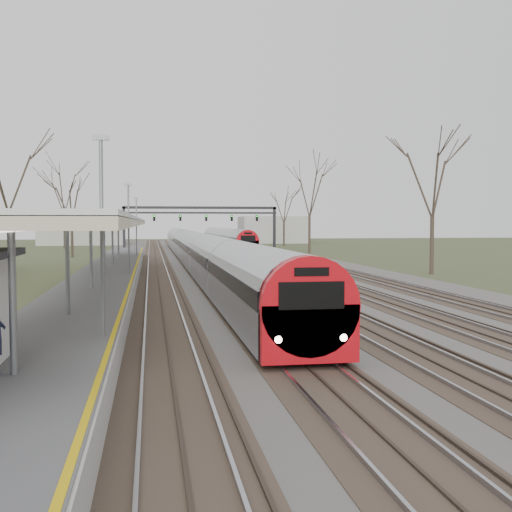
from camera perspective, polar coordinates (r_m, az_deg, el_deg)
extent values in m
cube|color=#474442|center=(58.01, -2.90, -0.80)|extent=(24.00, 160.00, 0.10)
cube|color=#4C3828|center=(57.64, -8.84, -0.81)|extent=(2.60, 160.00, 0.06)
cube|color=gray|center=(57.64, -9.55, -0.75)|extent=(0.07, 160.00, 0.12)
cube|color=gray|center=(57.65, -8.13, -0.74)|extent=(0.07, 160.00, 0.12)
cube|color=#4C3828|center=(57.78, -5.37, -0.78)|extent=(2.60, 160.00, 0.06)
cube|color=gray|center=(57.73, -6.08, -0.72)|extent=(0.07, 160.00, 0.12)
cube|color=gray|center=(57.83, -4.66, -0.71)|extent=(0.07, 160.00, 0.12)
cube|color=#4C3828|center=(58.13, -1.92, -0.75)|extent=(2.60, 160.00, 0.06)
cube|color=gray|center=(58.03, -2.62, -0.69)|extent=(0.07, 160.00, 0.12)
cube|color=gray|center=(58.22, -1.22, -0.67)|extent=(0.07, 160.00, 0.12)
cube|color=#4C3828|center=(58.68, 1.47, -0.71)|extent=(2.60, 160.00, 0.06)
cube|color=gray|center=(58.54, 0.78, -0.65)|extent=(0.07, 160.00, 0.12)
cube|color=gray|center=(58.81, 2.16, -0.64)|extent=(0.07, 160.00, 0.12)
cube|color=#4C3828|center=(59.43, 4.79, -0.67)|extent=(2.60, 160.00, 0.06)
cube|color=gray|center=(59.26, 4.11, -0.61)|extent=(0.07, 160.00, 0.12)
cube|color=gray|center=(59.61, 5.46, -0.60)|extent=(0.07, 160.00, 0.12)
cube|color=#9E9B93|center=(40.24, -12.97, -1.91)|extent=(3.50, 69.00, 1.00)
cylinder|color=slate|center=(12.85, -20.82, -3.40)|extent=(0.14, 0.14, 3.00)
cylinder|color=slate|center=(20.72, -16.43, -0.96)|extent=(0.14, 0.14, 3.00)
cylinder|color=slate|center=(28.66, -14.46, 0.13)|extent=(0.14, 0.14, 3.00)
cylinder|color=slate|center=(36.63, -13.35, 0.75)|extent=(0.14, 0.14, 3.00)
cylinder|color=slate|center=(44.61, -12.63, 1.14)|extent=(0.14, 0.14, 3.00)
cylinder|color=slate|center=(52.60, -12.14, 1.42)|extent=(0.14, 0.14, 3.00)
cube|color=silver|center=(35.61, -13.49, 3.18)|extent=(4.10, 50.00, 0.12)
cube|color=beige|center=(35.61, -13.49, 2.90)|extent=(4.10, 50.00, 0.25)
cube|color=black|center=(87.59, -11.65, 2.36)|extent=(0.35, 0.35, 6.00)
cube|color=black|center=(89.15, 1.64, 2.43)|extent=(0.35, 0.35, 6.00)
cube|color=black|center=(87.80, -4.95, 4.30)|extent=(21.00, 0.35, 0.35)
cube|color=black|center=(87.78, -4.95, 3.85)|extent=(21.00, 0.25, 0.25)
cube|color=black|center=(87.32, -9.04, 3.36)|extent=(0.32, 0.22, 0.85)
sphere|color=#0CFF19|center=(87.18, -9.04, 3.53)|extent=(0.16, 0.16, 0.16)
cube|color=black|center=(87.41, -6.74, 3.38)|extent=(0.32, 0.22, 0.85)
sphere|color=#0CFF19|center=(87.27, -6.74, 3.55)|extent=(0.16, 0.16, 0.16)
cube|color=black|center=(87.64, -4.45, 3.39)|extent=(0.32, 0.22, 0.85)
sphere|color=#0CFF19|center=(87.50, -4.44, 3.56)|extent=(0.16, 0.16, 0.16)
cube|color=black|center=(88.01, -2.17, 3.40)|extent=(0.32, 0.22, 0.85)
sphere|color=#0CFF19|center=(87.87, -2.16, 3.56)|extent=(0.16, 0.16, 0.16)
cube|color=black|center=(88.51, 0.08, 3.40)|extent=(0.32, 0.22, 0.85)
sphere|color=#0CFF19|center=(88.38, 0.09, 3.56)|extent=(0.16, 0.16, 0.16)
cylinder|color=#2D231C|center=(51.62, -21.09, 1.23)|extent=(0.30, 0.30, 4.95)
cylinder|color=#2D231C|center=(49.03, 15.36, 0.98)|extent=(0.30, 0.30, 4.50)
cube|color=#9DA0A6|center=(60.96, -5.58, 0.36)|extent=(2.55, 90.00, 1.60)
cylinder|color=#9DA0A6|center=(60.93, -5.59, 0.98)|extent=(2.60, 89.70, 2.60)
cube|color=black|center=(60.93, -5.59, 1.07)|extent=(2.62, 89.40, 0.55)
cube|color=#B10A11|center=(16.60, 4.73, -6.85)|extent=(2.55, 0.50, 1.50)
cylinder|color=#B10A11|center=(16.55, 4.70, -4.43)|extent=(2.60, 0.60, 2.60)
cube|color=black|center=(16.25, 4.93, -3.51)|extent=(1.70, 0.12, 0.70)
sphere|color=white|center=(16.25, 1.97, -7.42)|extent=(0.22, 0.22, 0.22)
sphere|color=white|center=(16.66, 7.76, -7.19)|extent=(0.22, 0.22, 0.22)
cube|color=black|center=(61.01, -5.58, -0.50)|extent=(1.80, 89.00, 0.35)
cube|color=#9DA0A6|center=(95.70, -2.75, 1.33)|extent=(2.55, 45.00, 1.60)
cylinder|color=#9DA0A6|center=(95.68, -2.75, 1.72)|extent=(2.60, 44.70, 2.60)
cube|color=black|center=(95.68, -2.75, 1.78)|extent=(2.62, 44.40, 0.55)
cube|color=#B10A11|center=(73.50, -0.74, 0.79)|extent=(2.55, 0.50, 1.50)
cylinder|color=#B10A11|center=(73.53, -0.74, 1.33)|extent=(2.60, 0.60, 2.60)
cube|color=black|center=(73.26, -0.71, 1.56)|extent=(1.70, 0.12, 0.70)
sphere|color=white|center=(73.19, -1.37, 0.70)|extent=(0.22, 0.22, 0.22)
sphere|color=white|center=(73.44, -0.06, 0.71)|extent=(0.22, 0.22, 0.22)
cube|color=black|center=(95.73, -2.74, 0.77)|extent=(1.80, 44.00, 0.35)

